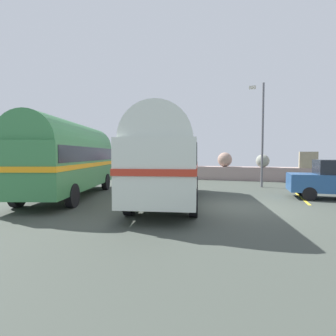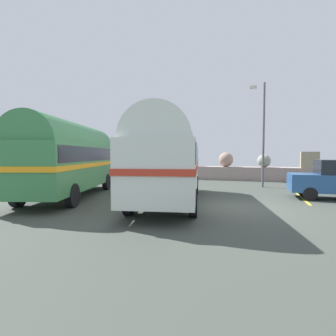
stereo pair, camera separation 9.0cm
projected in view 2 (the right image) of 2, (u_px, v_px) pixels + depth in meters
ground at (238, 208)px, 10.42m from camera, size 32.00×26.00×0.02m
breakwater at (245, 171)px, 21.61m from camera, size 31.36×2.08×2.38m
vintage_coach at (169, 156)px, 11.44m from camera, size 4.04×8.89×3.70m
second_coach at (70, 156)px, 12.96m from camera, size 4.77×8.91×3.70m
lamp_post at (262, 129)px, 16.74m from camera, size 0.95×0.78×6.67m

